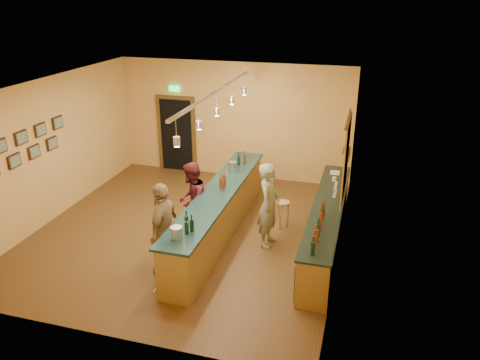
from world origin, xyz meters
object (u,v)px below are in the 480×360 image
(back_counter, at_px, (326,225))
(customer_a, at_px, (192,200))
(customer_b, at_px, (164,228))
(bartender, at_px, (269,205))
(bar_stool, at_px, (283,208))
(tasting_bar, at_px, (219,210))

(back_counter, height_order, customer_a, customer_a)
(customer_b, bearing_deg, bartender, 129.75)
(customer_b, bearing_deg, bar_stool, 139.75)
(back_counter, bearing_deg, bar_stool, 150.93)
(customer_b, distance_m, bar_stool, 2.94)
(customer_b, bearing_deg, tasting_bar, 158.26)
(customer_a, relative_size, bar_stool, 2.67)
(bartender, bearing_deg, customer_a, 96.73)
(tasting_bar, xyz_separation_m, bar_stool, (1.24, 0.75, -0.13))
(bartender, distance_m, bar_stool, 0.92)
(customer_a, height_order, bar_stool, customer_a)
(back_counter, relative_size, tasting_bar, 0.89)
(bartender, relative_size, customer_a, 1.08)
(customer_b, height_order, bar_stool, customer_b)
(back_counter, bearing_deg, bartender, -168.08)
(back_counter, distance_m, tasting_bar, 2.27)
(bartender, bearing_deg, customer_b, 135.87)
(tasting_bar, height_order, customer_a, customer_a)
(back_counter, distance_m, bar_stool, 1.16)
(back_counter, relative_size, bar_stool, 7.30)
(back_counter, height_order, bartender, bartender)
(bartender, height_order, bar_stool, bartender)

